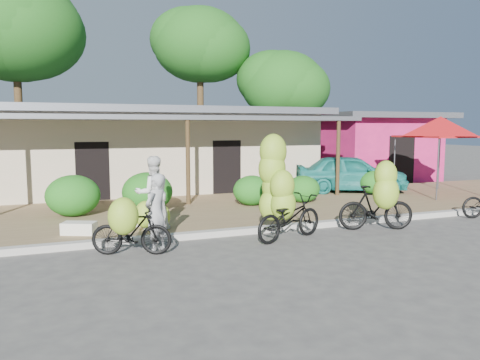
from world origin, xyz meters
The scene contains 25 objects.
ground centered at (0.00, 0.00, 0.00)m, with size 100.00×100.00×0.00m, color #484643.
sidewalk centered at (0.00, 5.00, 0.06)m, with size 60.00×6.00×0.12m, color olive.
curb centered at (0.00, 2.00, 0.07)m, with size 60.00×0.25×0.15m, color #A8A399.
shop_main centered at (0.00, 10.93, 1.72)m, with size 13.00×8.50×3.35m.
shop_pink centered at (10.50, 10.99, 1.67)m, with size 6.00×6.00×3.25m.
tree_far_center centered at (-5.69, 16.11, 7.20)m, with size 6.10×6.06×9.52m.
tree_center_right centered at (3.31, 16.61, 7.08)m, with size 5.13×5.01×8.99m.
tree_near_right centered at (7.31, 14.61, 4.93)m, with size 4.67×4.51×6.66m.
hedge_1 centered at (-3.52, 5.29, 0.70)m, with size 1.48×1.33×1.15m, color #166117.
hedge_2 centered at (-1.45, 5.31, 0.70)m, with size 1.48×1.34×1.16m, color #166117.
hedge_3 centered at (1.84, 5.17, 0.60)m, with size 1.22×1.10×0.95m, color #166117.
hedge_4 centered at (3.63, 5.10, 0.56)m, with size 1.13×1.02×0.88m, color #166117.
hedge_5 centered at (7.00, 5.82, 0.56)m, with size 1.13×1.02×0.88m, color #166117.
red_canopy centered at (9.21, 4.98, 2.61)m, with size 3.50×3.50×2.86m.
bike_left centered at (-2.58, 0.96, 0.58)m, with size 1.68×1.35×1.29m.
bike_center centered at (0.98, 1.31, 0.94)m, with size 2.10×1.45×2.44m.
bike_right centered at (3.52, 1.04, 0.76)m, with size 1.97×1.45×1.81m.
loose_banana_a centered at (-1.91, 3.00, 0.46)m, with size 0.54×0.46×0.68m, color #A5C631.
loose_banana_b centered at (-1.59, 2.82, 0.43)m, with size 0.49×0.42×0.61m, color #A5C631.
loose_banana_c centered at (1.86, 2.86, 0.44)m, with size 0.52×0.44×0.65m, color #A5C631.
sack_near centered at (-2.27, 3.37, 0.27)m, with size 0.85×0.40×0.30m, color white.
sack_far centered at (-3.47, 2.90, 0.26)m, with size 0.75×0.38×0.28m, color white.
vendor centered at (-2.00, 1.18, 0.82)m, with size 0.60×0.39×1.65m, color #979797.
bystander centered at (-1.76, 2.78, 1.01)m, with size 0.87×0.68×1.79m, color white.
teal_van centered at (6.57, 6.68, 0.84)m, with size 1.69×4.20×1.43m, color #1C7F77.
Camera 1 is at (-3.84, -8.39, 2.60)m, focal length 35.00 mm.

